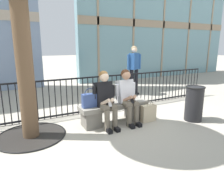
{
  "coord_description": "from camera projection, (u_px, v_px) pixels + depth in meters",
  "views": [
    {
      "loc": [
        -2.04,
        -3.83,
        1.75
      ],
      "look_at": [
        0.0,
        0.1,
        0.75
      ],
      "focal_mm": 32.04,
      "sensor_mm": 36.0,
      "label": 1
    }
  ],
  "objects": [
    {
      "name": "plaza_railing",
      "position": [
        98.0,
        93.0,
        5.3
      ],
      "size": [
        7.56,
        0.04,
        0.95
      ],
      "color": "black",
      "rests_on": "ground"
    },
    {
      "name": "bystander_at_railing",
      "position": [
        134.0,
        66.0,
        7.01
      ],
      "size": [
        0.55,
        0.37,
        1.71
      ],
      "color": "black",
      "rests_on": "ground"
    },
    {
      "name": "shopping_bag",
      "position": [
        148.0,
        113.0,
        4.62
      ],
      "size": [
        0.36,
        0.13,
        0.5
      ],
      "color": "beige",
      "rests_on": "ground"
    },
    {
      "name": "trash_can",
      "position": [
        194.0,
        103.0,
        4.65
      ],
      "size": [
        0.43,
        0.43,
        0.82
      ],
      "color": "black",
      "rests_on": "ground"
    },
    {
      "name": "stone_bench",
      "position": [
        114.0,
        111.0,
        4.56
      ],
      "size": [
        1.6,
        0.44,
        0.45
      ],
      "color": "gray",
      "rests_on": "ground"
    },
    {
      "name": "ground_plane",
      "position": [
        114.0,
        122.0,
        4.62
      ],
      "size": [
        60.0,
        60.0,
        0.0
      ],
      "primitive_type": "plane",
      "color": "#A8A091"
    },
    {
      "name": "handbag_on_bench",
      "position": [
        90.0,
        100.0,
        4.22
      ],
      "size": [
        0.34,
        0.14,
        0.41
      ],
      "color": "#33477F",
      "rests_on": "stone_bench"
    },
    {
      "name": "seated_person_with_phone",
      "position": [
        106.0,
        97.0,
        4.24
      ],
      "size": [
        0.52,
        0.66,
        1.21
      ],
      "color": "#6B6051",
      "rests_on": "ground"
    },
    {
      "name": "seated_person_companion",
      "position": [
        127.0,
        95.0,
        4.49
      ],
      "size": [
        0.52,
        0.66,
        1.21
      ],
      "color": "#6B6051",
      "rests_on": "ground"
    }
  ]
}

